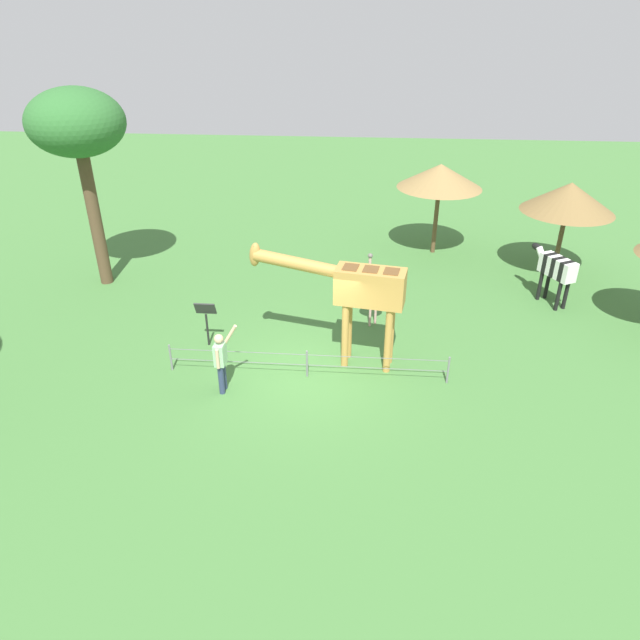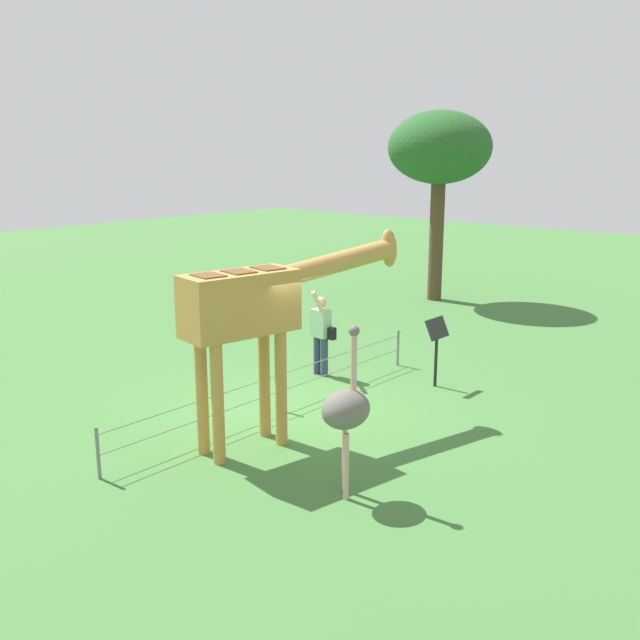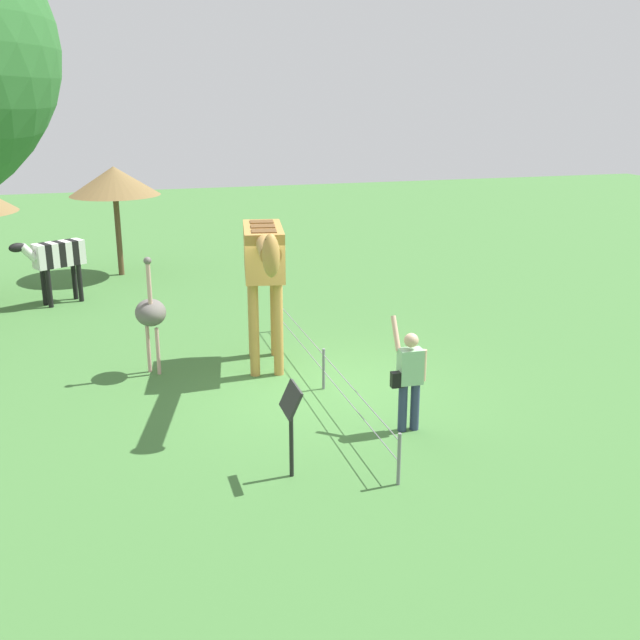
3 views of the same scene
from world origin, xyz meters
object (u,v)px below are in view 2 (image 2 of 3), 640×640
(giraffe, at_px, (260,307))
(visitor, at_px, (321,331))
(info_sign, at_px, (437,338))
(tree_northeast, at_px, (440,150))
(ostrich, at_px, (346,410))

(giraffe, relative_size, visitor, 2.26)
(visitor, relative_size, info_sign, 1.34)
(visitor, distance_m, tree_northeast, 8.72)
(giraffe, bearing_deg, ostrich, -103.50)
(visitor, bearing_deg, info_sign, -66.55)
(giraffe, height_order, visitor, giraffe)
(ostrich, height_order, info_sign, ostrich)
(visitor, xyz_separation_m, tree_northeast, (7.70, 2.28, 3.41))
(giraffe, xyz_separation_m, tree_northeast, (10.81, 3.83, 2.20))
(tree_northeast, distance_m, info_sign, 8.75)
(tree_northeast, relative_size, info_sign, 4.12)
(ostrich, bearing_deg, giraffe, 76.50)
(giraffe, xyz_separation_m, ostrich, (-0.49, -2.04, -0.95))
(info_sign, bearing_deg, giraffe, 172.46)
(tree_northeast, xyz_separation_m, info_sign, (-6.79, -4.37, -3.37))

